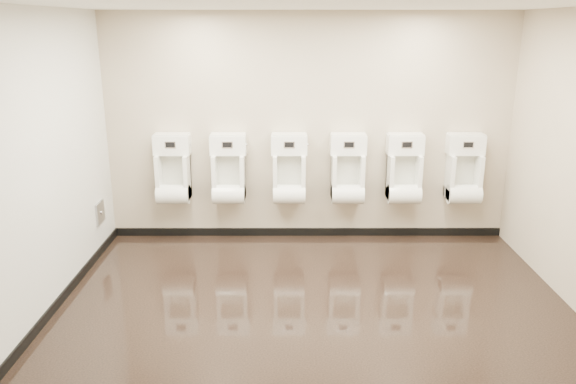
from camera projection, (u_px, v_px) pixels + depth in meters
name	position (u px, v px, depth m)	size (l,w,h in m)	color
ground	(313.00, 298.00, 5.64)	(5.00, 3.50, 0.00)	black
ceiling	(317.00, 5.00, 4.83)	(5.00, 3.50, 0.00)	white
back_wall	(308.00, 129.00, 6.91)	(5.00, 0.02, 2.80)	#B9AA91
front_wall	(328.00, 228.00, 3.56)	(5.00, 0.02, 2.80)	#B9AA91
left_wall	(48.00, 163.00, 5.23)	(0.02, 3.50, 2.80)	#B9AA91
tile_overlay_left	(48.00, 163.00, 5.23)	(0.01, 3.50, 2.80)	white
skirting_back	(307.00, 232.00, 7.29)	(5.00, 0.02, 0.10)	black
skirting_left	(65.00, 294.00, 5.62)	(0.02, 3.50, 0.10)	black
access_panel	(100.00, 212.00, 6.64)	(0.04, 0.25, 0.25)	#9E9EA3
urinal_0	(173.00, 174.00, 6.92)	(0.45, 0.34, 0.84)	white
urinal_1	(229.00, 174.00, 6.92)	(0.45, 0.34, 0.84)	white
urinal_2	(289.00, 174.00, 6.92)	(0.45, 0.34, 0.84)	white
urinal_3	(348.00, 174.00, 6.92)	(0.45, 0.34, 0.84)	white
urinal_4	(404.00, 174.00, 6.92)	(0.45, 0.34, 0.84)	white
urinal_5	(464.00, 174.00, 6.92)	(0.45, 0.34, 0.84)	white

